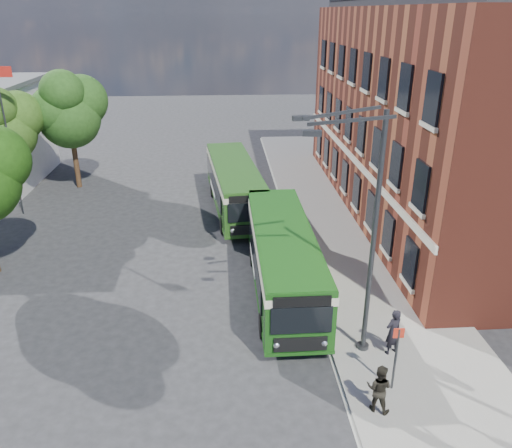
{
  "coord_description": "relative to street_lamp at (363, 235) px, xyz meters",
  "views": [
    {
      "loc": [
        0.19,
        -17.03,
        11.77
      ],
      "look_at": [
        1.68,
        5.23,
        2.2
      ],
      "focal_mm": 35.0,
      "sensor_mm": 36.0,
      "label": 1
    }
  ],
  "objects": [
    {
      "name": "ground",
      "position": [
        -4.84,
        2.0,
        -4.79
      ],
      "size": [
        120.0,
        120.0,
        0.0
      ],
      "primitive_type": "plane",
      "color": "#27272A",
      "rests_on": "ground"
    },
    {
      "name": "brick_office",
      "position": [
        9.16,
        14.0,
        2.18
      ],
      "size": [
        12.1,
        26.0,
        14.2
      ],
      "color": "maroon",
      "rests_on": "ground"
    },
    {
      "name": "bus_stop_sign",
      "position": [
        0.76,
        -2.2,
        -3.28
      ],
      "size": [
        0.35,
        0.08,
        2.52
      ],
      "color": "#313436",
      "rests_on": "ground"
    },
    {
      "name": "street_lamp",
      "position": [
        0.0,
        0.0,
        0.0
      ],
      "size": [
        2.96,
        2.38,
        9.0
      ],
      "color": "#313436",
      "rests_on": "ground"
    },
    {
      "name": "kerb_line",
      "position": [
        -0.89,
        10.0,
        -4.79
      ],
      "size": [
        0.12,
        48.0,
        0.01
      ],
      "primitive_type": "cube",
      "color": "beige",
      "rests_on": "ground"
    },
    {
      "name": "pedestrian_b",
      "position": [
        -0.02,
        -3.11,
        -3.81
      ],
      "size": [
        1.01,
        0.94,
        1.66
      ],
      "primitive_type": "imported",
      "rotation": [
        0.0,
        0.0,
        2.64
      ],
      "color": "black",
      "rests_on": "pavement"
    },
    {
      "name": "tree_right",
      "position": [
        -15.08,
        20.02,
        0.84
      ],
      "size": [
        4.91,
        4.67,
        8.29
      ],
      "color": "#372014",
      "rests_on": "ground"
    },
    {
      "name": "bus_front",
      "position": [
        -2.13,
        4.63,
        -2.96
      ],
      "size": [
        2.67,
        10.84,
        3.02
      ],
      "color": "#194C13",
      "rests_on": "ground"
    },
    {
      "name": "pedestrian_a",
      "position": [
        1.32,
        -0.35,
        -3.73
      ],
      "size": [
        0.79,
        0.67,
        1.83
      ],
      "primitive_type": "imported",
      "rotation": [
        0.0,
        0.0,
        3.54
      ],
      "color": "black",
      "rests_on": "pavement"
    },
    {
      "name": "flagpole",
      "position": [
        -17.29,
        15.0,
        0.15
      ],
      "size": [
        0.95,
        0.1,
        9.0
      ],
      "color": "#313436",
      "rests_on": "ground"
    },
    {
      "name": "pavement",
      "position": [
        2.16,
        10.0,
        -4.72
      ],
      "size": [
        6.0,
        48.0,
        0.15
      ],
      "primitive_type": "cube",
      "color": "gray",
      "rests_on": "ground"
    },
    {
      "name": "tree_mid",
      "position": [
        -18.45,
        17.45,
        0.35
      ],
      "size": [
        4.49,
        4.27,
        7.58
      ],
      "color": "#372014",
      "rests_on": "ground"
    },
    {
      "name": "bus_rear",
      "position": [
        -4.01,
        14.86,
        -2.96
      ],
      "size": [
        3.69,
        11.27,
        3.02
      ],
      "color": "#26511A",
      "rests_on": "ground"
    }
  ]
}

